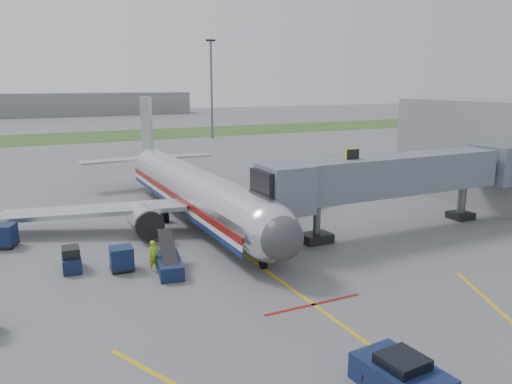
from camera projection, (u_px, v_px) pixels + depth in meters
name	position (u px, v px, depth m)	size (l,w,h in m)	color
ground	(278.00, 279.00, 30.40)	(400.00, 400.00, 0.00)	#565659
grass_strip	(81.00, 137.00, 109.26)	(300.00, 25.00, 0.01)	#2D4C1E
apron_markings	(352.00, 332.00, 23.92)	(21.52, 50.00, 0.01)	gold
airliner	(194.00, 190.00, 43.20)	(32.10, 35.67, 10.25)	silver
jet_bridge	(391.00, 176.00, 39.37)	(25.30, 4.00, 6.90)	slate
terminal	(489.00, 150.00, 51.03)	(10.00, 16.00, 10.00)	slate
light_mast_right	(211.00, 87.00, 104.59)	(2.00, 0.44, 20.40)	#595B60
distant_terminal	(20.00, 105.00, 174.19)	(120.00, 14.00, 8.00)	slate
pushback_tug	(401.00, 377.00, 19.19)	(2.50, 3.79, 1.51)	#0C1437
baggage_tug	(71.00, 260.00, 31.73)	(1.26, 2.24, 1.53)	#0C1437
baggage_cart_a	(122.00, 259.00, 31.65)	(1.53, 1.53, 1.55)	#0C1437
baggage_cart_c	(4.00, 236.00, 36.10)	(2.06, 2.06, 1.70)	#0C1437
belt_loader	(169.00, 264.00, 31.41)	(2.05, 4.55, 2.15)	#0C1437
ground_power_cart	(287.00, 233.00, 37.88)	(1.51, 1.19, 1.06)	#CFC20C
ramp_worker	(154.00, 256.00, 31.58)	(0.72, 0.47, 1.98)	#8DC517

